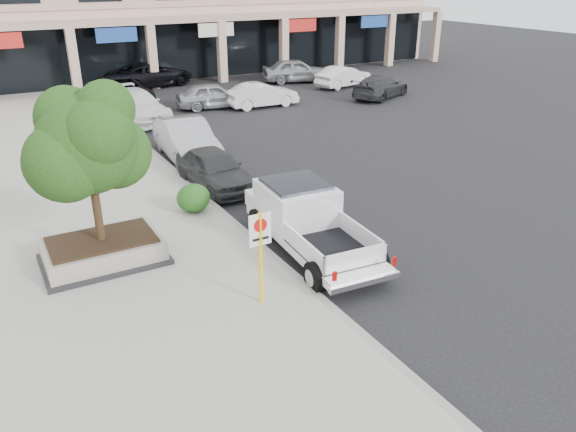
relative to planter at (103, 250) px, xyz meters
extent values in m
plane|color=black|center=(5.69, -3.39, -0.48)|extent=(120.00, 120.00, 0.00)
cube|color=gray|center=(0.19, 2.61, -0.40)|extent=(8.00, 52.00, 0.15)
cube|color=gray|center=(4.14, 2.61, -0.40)|extent=(0.20, 52.00, 0.15)
cube|color=tan|center=(13.69, 30.61, 4.02)|extent=(40.00, 10.00, 9.00)
cube|color=#A07F71|center=(13.69, 24.51, 3.82)|extent=(40.00, 2.20, 0.35)
cube|color=tan|center=(33.69, 23.66, 1.62)|extent=(0.55, 0.55, 4.20)
cube|color=black|center=(13.69, 25.56, 1.52)|extent=(39.20, 0.08, 3.90)
cube|color=black|center=(0.00, 0.00, -0.27)|extent=(3.20, 2.20, 0.12)
cube|color=gray|center=(0.00, 0.00, 0.04)|extent=(3.00, 2.00, 0.50)
cube|color=black|center=(0.00, 0.00, 0.32)|extent=(2.70, 1.70, 0.06)
cylinder|color=#2F2312|center=(0.00, 0.00, 1.45)|extent=(0.22, 0.22, 2.20)
sphere|color=#0F340E|center=(0.00, 0.00, 2.95)|extent=(2.50, 2.50, 2.50)
sphere|color=#0F340E|center=(0.70, 0.30, 2.55)|extent=(1.90, 1.90, 1.90)
sphere|color=#0F340E|center=(-0.30, 0.50, 3.55)|extent=(1.60, 1.60, 1.60)
cylinder|color=yellow|center=(2.80, -3.91, 0.82)|extent=(0.09, 0.09, 2.30)
cube|color=white|center=(2.80, -3.91, 1.57)|extent=(0.55, 0.03, 0.78)
cylinder|color=red|center=(2.80, -3.94, 1.69)|extent=(0.32, 0.02, 0.32)
ellipsoid|color=#124113|center=(3.35, 2.05, 0.14)|extent=(1.10, 0.99, 0.93)
imported|color=#282B2D|center=(4.95, 4.14, 0.24)|extent=(1.91, 4.30, 1.44)
imported|color=#98999F|center=(5.25, 7.89, 0.36)|extent=(2.10, 5.16, 1.66)
imported|color=silver|center=(5.20, 15.47, 0.32)|extent=(2.86, 5.71, 1.59)
imported|color=black|center=(5.41, 19.44, 0.36)|extent=(2.93, 6.09, 1.68)
imported|color=#989CA0|center=(9.90, 16.23, 0.26)|extent=(4.52, 2.42, 1.46)
imported|color=silver|center=(12.50, 15.15, 0.22)|extent=(4.27, 1.55, 1.40)
imported|color=#292B2E|center=(20.13, 13.78, 0.22)|extent=(5.15, 3.73, 1.38)
imported|color=black|center=(8.63, 24.29, 0.34)|extent=(6.40, 4.20, 1.64)
imported|color=gray|center=(18.21, 20.99, 0.35)|extent=(5.16, 3.20, 1.64)
imported|color=silver|center=(20.11, 17.87, 0.22)|extent=(4.46, 2.41, 1.40)
camera|label=1|loc=(-2.25, -14.16, 6.94)|focal=35.00mm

